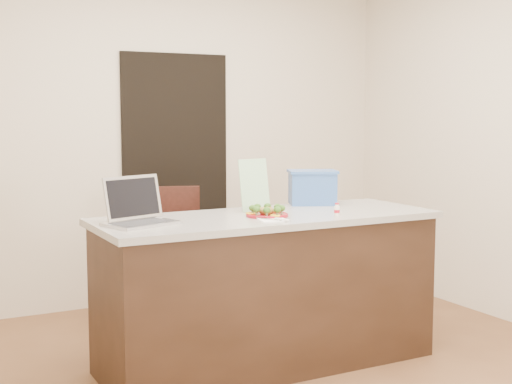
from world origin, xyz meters
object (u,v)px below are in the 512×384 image
napkin (273,220)px  laptop (137,211)px  plate (267,215)px  chair (173,252)px  yogurt_bottle (337,210)px  blue_box (312,187)px  island (267,290)px

napkin → laptop: 0.76m
plate → chair: size_ratio=0.25×
napkin → yogurt_bottle: size_ratio=2.07×
yogurt_bottle → chair: (-0.64, 1.03, -0.37)m
napkin → blue_box: 0.77m
chair → laptop: bearing=-102.9°
yogurt_bottle → laptop: 1.18m
island → laptop: bearing=177.0°
napkin → yogurt_bottle: yogurt_bottle is taller
napkin → plate: bearing=73.0°
napkin → island: bearing=68.9°
island → napkin: napkin is taller
blue_box → yogurt_bottle: bearing=-82.8°
island → blue_box: size_ratio=5.41×
island → plate: (-0.03, -0.06, 0.47)m
napkin → yogurt_bottle: (0.44, 0.00, 0.03)m
island → plate: plate is taller
napkin → laptop: bearing=160.8°
blue_box → chair: blue_box is taller
laptop → plate: bearing=-25.6°
yogurt_bottle → blue_box: size_ratio=0.19×
yogurt_bottle → chair: size_ratio=0.07×
island → blue_box: blue_box is taller
plate → chair: 0.98m
yogurt_bottle → laptop: bearing=167.9°
napkin → chair: bearing=101.0°
island → plate: 0.47m
yogurt_bottle → napkin: bearing=-179.7°
chair → island: bearing=-50.9°
plate → napkin: 0.15m
yogurt_bottle → blue_box: (0.14, 0.49, 0.08)m
chair → plate: bearing=-54.1°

